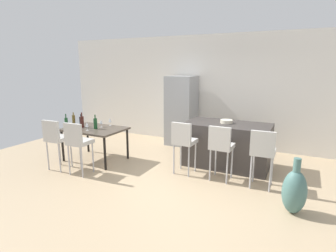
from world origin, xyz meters
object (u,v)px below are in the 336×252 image
object	(u,v)px
kitchen_island	(227,145)
dining_chair_near	(56,137)
bar_chair_right	(263,150)
wine_glass_middle	(110,120)
bar_chair_middle	(221,145)
wine_glass_right	(87,125)
bar_chair_left	(184,140)
wine_bottle_left	(74,120)
wine_bottle_corner	(82,122)
refrigerator	(181,111)
wine_bottle_end	(95,123)
wine_bottle_far	(81,121)
floor_vase	(294,191)
dining_table	(95,131)
fruit_bowl	(226,121)
dining_chair_far	(78,140)
wine_glass_near	(101,122)
wine_bottle_inner	(66,123)

from	to	relation	value
kitchen_island	dining_chair_near	xyz separation A→B (m)	(-3.03, -1.81, 0.24)
bar_chair_right	wine_glass_middle	xyz separation A→B (m)	(-3.45, 0.24, 0.17)
bar_chair_middle	wine_glass_right	xyz separation A→B (m)	(-2.84, -0.38, 0.17)
bar_chair_left	wine_bottle_left	distance (m)	2.68
wine_bottle_corner	refrigerator	size ratio (longest dim) A/B	0.19
kitchen_island	bar_chair_left	distance (m)	1.09
wine_bottle_end	refrigerator	xyz separation A→B (m)	(1.13, 2.12, 0.06)
kitchen_island	wine_glass_right	distance (m)	3.02
wine_bottle_far	wine_bottle_corner	bearing A→B (deg)	-38.93
wine_bottle_end	floor_vase	xyz separation A→B (m)	(4.07, -0.47, -0.53)
dining_table	fruit_bowl	xyz separation A→B (m)	(2.70, 1.02, 0.28)
kitchen_island	bar_chair_left	bearing A→B (deg)	-126.70
dining_chair_far	wine_glass_right	xyz separation A→B (m)	(-0.29, 0.58, 0.17)
bar_chair_middle	dining_chair_near	size ratio (longest dim) A/B	1.00
wine_bottle_left	fruit_bowl	bearing A→B (deg)	18.24
wine_bottle_left	wine_glass_right	world-z (taller)	wine_bottle_left
bar_chair_left	wine_bottle_corner	distance (m)	2.42
wine_glass_near	refrigerator	bearing A→B (deg)	59.71
bar_chair_right	wine_bottle_end	bearing A→B (deg)	-177.17
bar_chair_middle	refrigerator	bearing A→B (deg)	130.47
wine_bottle_corner	dining_chair_far	bearing A→B (deg)	-51.88
fruit_bowl	bar_chair_left	bearing A→B (deg)	-124.05
bar_chair_right	refrigerator	size ratio (longest dim) A/B	0.57
kitchen_island	bar_chair_middle	bearing A→B (deg)	-82.57
dining_table	wine_bottle_far	world-z (taller)	wine_bottle_far
bar_chair_left	wine_bottle_end	world-z (taller)	wine_bottle_end
wine_bottle_end	wine_glass_right	distance (m)	0.21
bar_chair_middle	kitchen_island	bearing A→B (deg)	97.43
dining_table	wine_bottle_end	xyz separation A→B (m)	(0.06, -0.03, 0.19)
wine_bottle_far	refrigerator	bearing A→B (deg)	51.42
dining_chair_far	wine_bottle_far	distance (m)	1.15
bar_chair_middle	wine_bottle_end	world-z (taller)	wine_bottle_end
bar_chair_left	refrigerator	bearing A→B (deg)	115.21
bar_chair_middle	dining_chair_near	distance (m)	3.28
bar_chair_right	wine_bottle_left	distance (m)	4.15
wine_glass_right	refrigerator	size ratio (longest dim) A/B	0.09
fruit_bowl	wine_bottle_far	bearing A→B (deg)	-162.74
wine_bottle_left	floor_vase	distance (m)	4.74
wine_bottle_end	refrigerator	world-z (taller)	refrigerator
bar_chair_middle	dining_chair_far	world-z (taller)	same
wine_bottle_inner	floor_vase	bearing A→B (deg)	-1.92
wine_bottle_end	floor_vase	world-z (taller)	wine_bottle_end
wine_bottle_far	wine_bottle_end	world-z (taller)	wine_bottle_end
kitchen_island	wine_bottle_corner	distance (m)	3.24
kitchen_island	wine_glass_near	size ratio (longest dim) A/B	10.08
dining_table	dining_chair_far	distance (m)	0.87
kitchen_island	bar_chair_right	world-z (taller)	bar_chair_right
dining_table	wine_bottle_corner	bearing A→B (deg)	-168.80
dining_table	dining_chair_near	world-z (taller)	dining_chair_near
bar_chair_left	wine_glass_middle	xyz separation A→B (m)	(-1.97, 0.24, 0.17)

